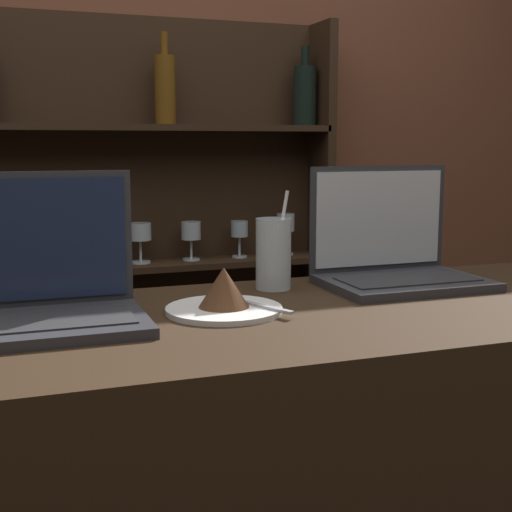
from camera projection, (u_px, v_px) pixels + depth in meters
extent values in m
cube|color=brown|center=(128.00, 144.00, 2.33)|extent=(7.00, 0.06, 2.70)
cube|color=#332114|center=(319.00, 280.00, 2.51)|extent=(0.03, 0.18, 1.75)
cube|color=#332114|center=(112.00, 290.00, 2.34)|extent=(1.45, 0.02, 1.75)
cube|color=#332114|center=(119.00, 400.00, 2.32)|extent=(1.41, 0.18, 0.02)
cube|color=#332114|center=(115.00, 268.00, 2.25)|extent=(1.41, 0.18, 0.02)
cube|color=#332114|center=(110.00, 127.00, 2.18)|extent=(1.41, 0.18, 0.02)
cylinder|color=silver|center=(32.00, 268.00, 2.17)|extent=(0.06, 0.06, 0.01)
cylinder|color=silver|center=(32.00, 258.00, 2.16)|extent=(0.01, 0.01, 0.06)
cylinder|color=silver|center=(31.00, 238.00, 2.15)|extent=(0.07, 0.07, 0.06)
cylinder|color=silver|center=(88.00, 265.00, 2.22)|extent=(0.06, 0.06, 0.01)
cylinder|color=silver|center=(87.00, 253.00, 2.22)|extent=(0.01, 0.01, 0.07)
cylinder|color=silver|center=(87.00, 233.00, 2.21)|extent=(0.07, 0.07, 0.05)
cylinder|color=silver|center=(141.00, 262.00, 2.28)|extent=(0.06, 0.06, 0.01)
cylinder|color=silver|center=(141.00, 251.00, 2.27)|extent=(0.01, 0.01, 0.07)
cylinder|color=silver|center=(140.00, 232.00, 2.26)|extent=(0.07, 0.07, 0.06)
cylinder|color=silver|center=(191.00, 259.00, 2.33)|extent=(0.06, 0.06, 0.01)
cylinder|color=silver|center=(191.00, 249.00, 2.33)|extent=(0.01, 0.01, 0.06)
cylinder|color=silver|center=(191.00, 230.00, 2.32)|extent=(0.06, 0.06, 0.06)
cylinder|color=silver|center=(240.00, 257.00, 2.39)|extent=(0.05, 0.05, 0.01)
cylinder|color=silver|center=(239.00, 246.00, 2.38)|extent=(0.01, 0.01, 0.06)
cylinder|color=silver|center=(239.00, 229.00, 2.38)|extent=(0.06, 0.06, 0.05)
cylinder|color=silver|center=(285.00, 254.00, 2.45)|extent=(0.05, 0.05, 0.01)
cylinder|color=silver|center=(286.00, 242.00, 2.44)|extent=(0.01, 0.01, 0.08)
cylinder|color=silver|center=(286.00, 222.00, 2.43)|extent=(0.06, 0.06, 0.06)
cylinder|color=black|center=(305.00, 96.00, 2.38)|extent=(0.08, 0.08, 0.19)
cylinder|color=black|center=(305.00, 56.00, 2.36)|extent=(0.03, 0.03, 0.06)
cylinder|color=brown|center=(165.00, 90.00, 2.22)|extent=(0.07, 0.07, 0.21)
cylinder|color=brown|center=(164.00, 44.00, 2.20)|extent=(0.02, 0.02, 0.07)
cube|color=#333338|center=(48.00, 325.00, 1.15)|extent=(0.32, 0.23, 0.02)
cube|color=#28282B|center=(48.00, 321.00, 1.14)|extent=(0.27, 0.13, 0.00)
cube|color=#333338|center=(40.00, 239.00, 1.24)|extent=(0.32, 0.00, 0.23)
cube|color=#1E2847|center=(40.00, 239.00, 1.23)|extent=(0.29, 0.01, 0.21)
cube|color=#333338|center=(404.00, 283.00, 1.50)|extent=(0.33, 0.24, 0.02)
cube|color=#28282B|center=(408.00, 279.00, 1.49)|extent=(0.28, 0.13, 0.00)
cube|color=#333338|center=(378.00, 218.00, 1.59)|extent=(0.33, 0.00, 0.23)
cube|color=silver|center=(379.00, 218.00, 1.59)|extent=(0.31, 0.01, 0.21)
cylinder|color=white|center=(224.00, 310.00, 1.28)|extent=(0.21, 0.21, 0.01)
cone|color=#51301C|center=(224.00, 287.00, 1.27)|extent=(0.09, 0.09, 0.07)
cube|color=#B7B7BC|center=(257.00, 305.00, 1.28)|extent=(0.08, 0.16, 0.00)
cylinder|color=silver|center=(273.00, 254.00, 1.47)|extent=(0.07, 0.07, 0.15)
cylinder|color=white|center=(279.00, 240.00, 1.47)|extent=(0.04, 0.01, 0.20)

